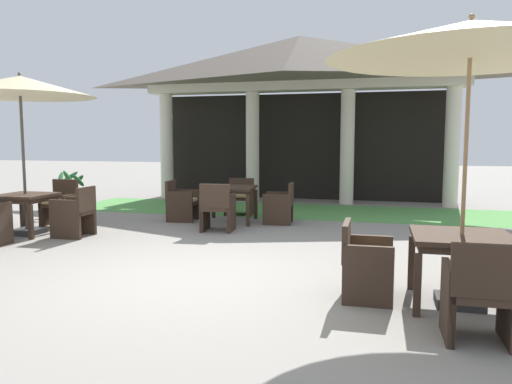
{
  "coord_description": "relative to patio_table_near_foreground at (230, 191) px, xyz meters",
  "views": [
    {
      "loc": [
        2.3,
        -5.47,
        1.69
      ],
      "look_at": [
        0.14,
        2.68,
        0.81
      ],
      "focal_mm": 34.33,
      "sensor_mm": 36.0,
      "label": 1
    }
  ],
  "objects": [
    {
      "name": "patio_umbrella_mid_left",
      "position": [
        -3.16,
        -2.21,
        1.97
      ],
      "size": [
        2.6,
        2.6,
        2.89
      ],
      "color": "#2D2D2D",
      "rests_on": "ground"
    },
    {
      "name": "patio_chair_near_foreground_west",
      "position": [
        -1.05,
        -0.1,
        -0.26
      ],
      "size": [
        0.63,
        0.61,
        0.85
      ],
      "rotation": [
        0.0,
        0.0,
        -1.48
      ],
      "color": "#38281E",
      "rests_on": "ground"
    },
    {
      "name": "lawn_strip",
      "position": [
        0.81,
        1.95,
        -0.65
      ],
      "size": [
        10.85,
        2.6,
        0.01
      ],
      "primitive_type": "cube",
      "color": "#519347",
      "rests_on": "ground"
    },
    {
      "name": "patio_chair_mid_right_west",
      "position": [
        2.93,
        -4.35,
        -0.26
      ],
      "size": [
        0.53,
        0.64,
        0.83
      ],
      "rotation": [
        0.0,
        0.0,
        -1.56
      ],
      "color": "#38281E",
      "rests_on": "ground"
    },
    {
      "name": "patio_umbrella_mid_right",
      "position": [
        3.89,
        -4.34,
        2.01
      ],
      "size": [
        2.82,
        2.82,
        2.92
      ],
      "color": "#2D2D2D",
      "rests_on": "ground"
    },
    {
      "name": "patio_table_mid_right",
      "position": [
        3.89,
        -4.34,
        -0.01
      ],
      "size": [
        0.99,
        0.99,
        0.74
      ],
      "rotation": [
        0.0,
        0.0,
        0.01
      ],
      "color": "#38281E",
      "rests_on": "ground"
    },
    {
      "name": "background_pavilion",
      "position": [
        0.81,
        3.73,
        2.87
      ],
      "size": [
        9.05,
        3.09,
        4.48
      ],
      "color": "beige",
      "rests_on": "ground"
    },
    {
      "name": "patio_chair_near_foreground_south",
      "position": [
        0.1,
        -1.05,
        -0.22
      ],
      "size": [
        0.63,
        0.61,
        0.91
      ],
      "rotation": [
        0.0,
        0.0,
        0.09
      ],
      "color": "#38281E",
      "rests_on": "ground"
    },
    {
      "name": "potted_palm_left_edge",
      "position": [
        -3.8,
        0.01,
        -0.28
      ],
      "size": [
        0.66,
        0.74,
        1.05
      ],
      "color": "#B2AD9E",
      "rests_on": "ground"
    },
    {
      "name": "patio_chair_mid_right_south",
      "position": [
        3.9,
        -5.3,
        -0.24
      ],
      "size": [
        0.55,
        0.53,
        0.88
      ],
      "rotation": [
        0.0,
        0.0,
        0.01
      ],
      "color": "#38281E",
      "rests_on": "ground"
    },
    {
      "name": "patio_chair_mid_left_north",
      "position": [
        -3.19,
        -1.21,
        -0.24
      ],
      "size": [
        0.59,
        0.54,
        0.91
      ],
      "rotation": [
        0.0,
        0.0,
        -3.11
      ],
      "color": "#38281E",
      "rests_on": "ground"
    },
    {
      "name": "patio_table_near_foreground",
      "position": [
        0.0,
        0.0,
        0.0
      ],
      "size": [
        1.1,
        1.1,
        0.74
      ],
      "rotation": [
        0.0,
        0.0,
        0.09
      ],
      "color": "#38281E",
      "rests_on": "ground"
    },
    {
      "name": "patio_table_mid_left",
      "position": [
        -3.16,
        -2.21,
        -0.02
      ],
      "size": [
        0.91,
        0.91,
        0.73
      ],
      "rotation": [
        0.0,
        0.0,
        0.03
      ],
      "color": "#38281E",
      "rests_on": "ground"
    },
    {
      "name": "ground_plane",
      "position": [
        0.81,
        -4.16,
        -0.65
      ],
      "size": [
        60.0,
        60.0,
        0.0
      ],
      "primitive_type": "plane",
      "color": "gray"
    },
    {
      "name": "patio_chair_near_foreground_north",
      "position": [
        -0.1,
        1.05,
        -0.25
      ],
      "size": [
        0.65,
        0.62,
        0.82
      ],
      "rotation": [
        0.0,
        0.0,
        -3.05
      ],
      "color": "#38281E",
      "rests_on": "ground"
    },
    {
      "name": "patio_chair_near_foreground_east",
      "position": [
        1.05,
        0.1,
        -0.26
      ],
      "size": [
        0.63,
        0.63,
        0.84
      ],
      "rotation": [
        0.0,
        0.0,
        -4.62
      ],
      "color": "#38281E",
      "rests_on": "ground"
    },
    {
      "name": "patio_chair_mid_left_east",
      "position": [
        -2.16,
        -2.19,
        -0.23
      ],
      "size": [
        0.6,
        0.57,
        0.89
      ],
      "rotation": [
        0.0,
        0.0,
        -4.69
      ],
      "color": "#38281E",
      "rests_on": "ground"
    }
  ]
}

